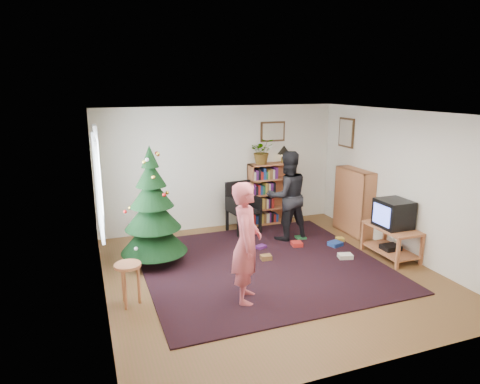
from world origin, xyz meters
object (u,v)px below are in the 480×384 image
object	(u,v)px
picture_right	(346,133)
potted_plant	(262,151)
bookshelf_back	(270,193)
stool	(128,273)
christmas_tree	(153,216)
person_standing	(246,243)
table_lamp	(284,151)
person_by_chair	(287,196)
crt_tv	(393,214)
tv_stand	(391,239)
armchair	(242,205)
picture_back	(273,132)
bookshelf_right	(354,201)

from	to	relation	value
picture_right	potted_plant	distance (m)	1.76
bookshelf_back	stool	bearing A→B (deg)	-141.27
christmas_tree	person_standing	distance (m)	1.98
stool	table_lamp	xyz separation A→B (m)	(3.56, 2.61, 1.09)
person_standing	person_by_chair	xyz separation A→B (m)	(1.61, 2.00, 0.02)
bookshelf_back	person_standing	xyz separation A→B (m)	(-1.73, -3.04, 0.18)
picture_right	crt_tv	bearing A→B (deg)	-97.76
tv_stand	person_standing	world-z (taller)	person_standing
armchair	person_by_chair	distance (m)	1.05
picture_right	tv_stand	bearing A→B (deg)	-97.68
tv_stand	armchair	distance (m)	2.94
bookshelf_back	table_lamp	distance (m)	0.93
armchair	person_by_chair	xyz separation A→B (m)	(0.63, -0.77, 0.31)
bookshelf_back	picture_right	bearing A→B (deg)	-22.59
bookshelf_back	tv_stand	xyz separation A→B (m)	(1.16, -2.48, -0.34)
picture_right	person_standing	bearing A→B (deg)	-142.09
picture_right	person_by_chair	bearing A→B (deg)	-163.73
person_standing	person_by_chair	size ratio (longest dim) A/B	0.98
christmas_tree	person_by_chair	bearing A→B (deg)	6.21
person_standing	armchair	bearing A→B (deg)	3.56
picture_right	crt_tv	xyz separation A→B (m)	(-0.26, -1.89, -1.16)
picture_back	tv_stand	bearing A→B (deg)	-67.76
bookshelf_back	armchair	distance (m)	0.81
table_lamp	picture_right	bearing A→B (deg)	-27.82
picture_right	tv_stand	size ratio (longest dim) A/B	0.61
crt_tv	person_standing	bearing A→B (deg)	-169.03
potted_plant	armchair	bearing A→B (deg)	-154.28
tv_stand	potted_plant	size ratio (longest dim) A/B	1.82
crt_tv	potted_plant	size ratio (longest dim) A/B	1.01
stool	person_standing	world-z (taller)	person_standing
christmas_tree	stool	size ratio (longest dim) A/B	3.34
person_standing	crt_tv	bearing A→B (deg)	-56.11
bookshelf_right	person_standing	bearing A→B (deg)	121.65
person_by_chair	crt_tv	bearing A→B (deg)	131.79
picture_right	bookshelf_back	distance (m)	2.00
picture_back	christmas_tree	bearing A→B (deg)	-152.50
person_by_chair	stool	bearing A→B (deg)	26.72
bookshelf_right	potted_plant	distance (m)	2.10
tv_stand	person_standing	size ratio (longest dim) A/B	0.58
armchair	stool	distance (m)	3.43
bookshelf_right	table_lamp	bearing A→B (deg)	39.69
picture_right	armchair	xyz separation A→B (m)	(-2.17, 0.32, -1.41)
bookshelf_back	armchair	bearing A→B (deg)	-160.49
tv_stand	armchair	xyz separation A→B (m)	(-1.92, 2.21, 0.22)
table_lamp	crt_tv	bearing A→B (deg)	-70.88
tv_stand	armchair	size ratio (longest dim) A/B	0.97
picture_back	tv_stand	xyz separation A→B (m)	(1.07, -2.62, -1.62)
armchair	table_lamp	bearing A→B (deg)	6.15
bookshelf_back	crt_tv	size ratio (longest dim) A/B	2.41
bookshelf_back	table_lamp	xyz separation A→B (m)	(0.30, 0.00, 0.88)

